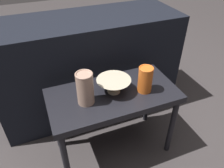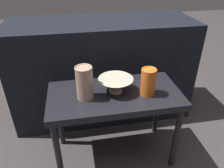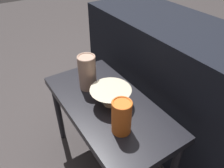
# 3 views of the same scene
# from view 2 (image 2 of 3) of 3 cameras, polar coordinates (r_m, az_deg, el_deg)

# --- Properties ---
(ground_plane) EXTENTS (8.00, 8.00, 0.00)m
(ground_plane) POSITION_cam_2_polar(r_m,az_deg,el_deg) (1.61, 0.58, -17.46)
(ground_plane) COLOR #383333
(table) EXTENTS (0.78, 0.39, 0.50)m
(table) POSITION_cam_2_polar(r_m,az_deg,el_deg) (1.31, 0.68, -4.54)
(table) COLOR black
(table) RESTS_ON ground_plane
(couch_backdrop) EXTENTS (1.39, 0.50, 0.79)m
(couch_backdrop) POSITION_cam_2_polar(r_m,az_deg,el_deg) (1.78, -2.54, 3.81)
(couch_backdrop) COLOR black
(couch_backdrop) RESTS_ON ground_plane
(bowl) EXTENTS (0.20, 0.20, 0.09)m
(bowl) POSITION_cam_2_polar(r_m,az_deg,el_deg) (1.26, 0.97, -0.00)
(bowl) COLOR #B2A88E
(bowl) RESTS_ON table
(vase_textured_left) EXTENTS (0.10, 0.10, 0.19)m
(vase_textured_left) POSITION_cam_2_polar(r_m,az_deg,el_deg) (1.19, -7.19, 0.40)
(vase_textured_left) COLOR tan
(vase_textured_left) RESTS_ON table
(vase_colorful_right) EXTENTS (0.09, 0.09, 0.16)m
(vase_colorful_right) POSITION_cam_2_polar(r_m,az_deg,el_deg) (1.24, 9.44, 0.65)
(vase_colorful_right) COLOR orange
(vase_colorful_right) RESTS_ON table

